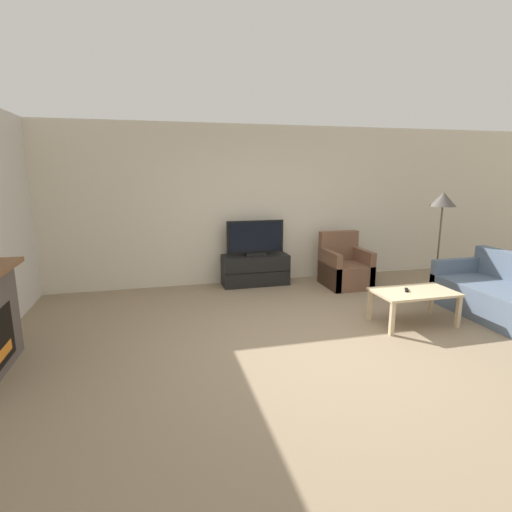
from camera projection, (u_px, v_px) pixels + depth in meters
name	position (u px, v px, depth m)	size (l,w,h in m)	color
ground_plane	(321.00, 349.00, 4.41)	(24.00, 24.00, 0.00)	#89755B
wall_back	(255.00, 205.00, 6.94)	(12.00, 0.06, 2.70)	beige
tv_stand	(255.00, 270.00, 6.88)	(1.14, 0.43, 0.52)	black
tv	(255.00, 239.00, 6.77)	(0.99, 0.18, 0.60)	black
armchair	(344.00, 269.00, 6.83)	(0.70, 0.76, 0.91)	brown
coffee_table	(414.00, 295.00, 5.07)	(1.02, 0.59, 0.44)	#CCB289
remote	(407.00, 290.00, 5.07)	(0.11, 0.15, 0.02)	black
floor_lamp	(443.00, 204.00, 6.25)	(0.40, 0.40, 1.61)	black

